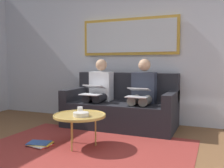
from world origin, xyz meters
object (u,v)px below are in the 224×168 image
Objects in this scene: person_left at (143,92)px; magazine_stack at (40,144)px; couch at (121,108)px; coffee_table at (80,116)px; framed_mirror at (129,37)px; cup at (80,110)px; laptop_silver at (138,93)px; laptop_white at (93,90)px; person_right at (99,90)px; bowl at (81,114)px.

person_left is 3.30× the size of magazine_stack.
couch is 1.23m from coffee_table.
couch is at bearing 90.00° from framed_mirror.
laptop_silver is at bearing -122.71° from cup.
cup is 1.22m from person_left.
framed_mirror reaches higher than coffee_table.
person_left is 0.81m from laptop_white.
framed_mirror is at bearing -61.16° from laptop_silver.
person_left reaches higher than laptop_white.
person_right is (0.39, 0.07, 0.30)m from couch.
person_right reaches higher than cup.
laptop_white is at bearing -101.33° from magazine_stack.
cup reaches higher than magazine_stack.
person_right is (0.27, -1.15, 0.21)m from coffee_table.
couch is 4.99× the size of laptop_white.
coffee_table is 1.93× the size of magazine_stack.
magazine_stack is at bearing 10.21° from bowl.
cup is 1.12m from person_right.
cup is 0.90m from laptop_white.
bowl is 0.70m from magazine_stack.
couch reaches higher than magazine_stack.
framed_mirror is (0.00, -0.39, 1.24)m from couch.
couch is 1.61× the size of person_left.
person_left is at bearing 180.00° from person_right.
bowl is at bearing 105.29° from person_right.
laptop_white reaches higher than magazine_stack.
coffee_table is at bearing -51.68° from bowl.
laptop_silver is (-0.39, 0.32, 0.31)m from couch.
laptop_silver is 0.29× the size of person_right.
person_right is 0.24m from laptop_white.
laptop_silver is at bearing 90.00° from person_left.
person_left is (-0.44, -1.23, 0.17)m from bowl.
magazine_stack is (0.61, 1.39, -0.29)m from couch.
person_right is at bearing 9.93° from couch.
cup is 0.47× the size of bowl.
coffee_table is 1.05m from laptop_silver.
magazine_stack is (0.22, 1.33, -0.58)m from person_right.
magazine_stack is at bearing 47.24° from laptop_silver.
laptop_silver is 0.95× the size of magazine_stack.
magazine_stack is at bearing 53.10° from person_left.
laptop_silver is 0.89× the size of laptop_white.
bowl reaches higher than magazine_stack.
person_left reaches higher than cup.
laptop_white is at bearing 90.00° from person_right.
couch reaches higher than cup.
laptop_silver is at bearing -132.76° from magazine_stack.
laptop_silver is (-0.39, 0.71, -0.93)m from framed_mirror.
couch is 0.59m from laptop_white.
bowl is at bearing -169.79° from magazine_stack.
bowl is at bearing 70.16° from person_left.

